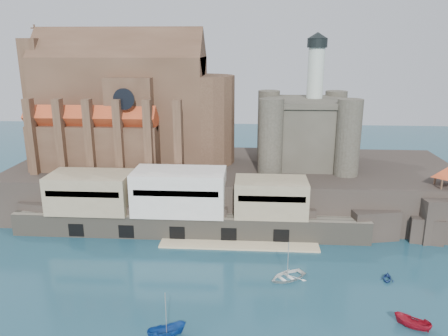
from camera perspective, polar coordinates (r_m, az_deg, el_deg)
ground at (r=68.19m, az=-0.33°, el=-16.69°), size 300.00×300.00×0.00m
promontory at (r=101.88m, az=1.15°, el=-2.32°), size 100.00×36.00×10.00m
quay at (r=87.23m, az=-5.95°, el=-4.79°), size 70.00×12.00×13.05m
church at (r=104.18m, az=-12.11°, el=7.46°), size 47.00×25.93×30.51m
castle_keep at (r=100.82m, az=10.55°, el=5.08°), size 21.20×21.20×29.30m
rock_outcrop at (r=97.03m, az=26.61°, el=-5.59°), size 14.50×10.50×8.70m
pavilion at (r=94.60m, az=27.21°, el=-0.62°), size 6.40×6.40×5.40m
boat_2 at (r=61.44m, az=-7.48°, el=-20.95°), size 2.55×2.52×5.13m
boat_5 at (r=67.38m, az=23.33°, el=-18.58°), size 2.53×2.51×4.85m
boat_6 at (r=73.93m, az=8.25°, el=-14.07°), size 3.66×4.52×6.39m
boat_7 at (r=77.39m, az=20.50°, el=-13.54°), size 3.01×2.36×3.06m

